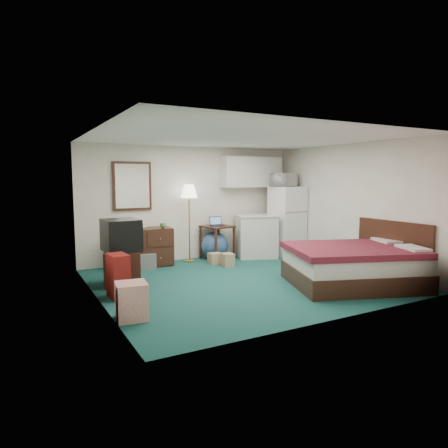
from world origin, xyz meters
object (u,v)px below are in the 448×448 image
bed (353,266)px  fridge (287,221)px  desk (217,242)px  suitcase (118,276)px  floor_lamp (189,223)px  kitchen_counter (256,237)px  tv_stand (123,268)px  dresser (144,247)px

bed → fridge: bearing=96.1°
desk → fridge: fridge is taller
fridge → suitcase: 4.62m
floor_lamp → kitchen_counter: floor_lamp is taller
kitchen_counter → tv_stand: size_ratio=1.47×
desk → kitchen_counter: bearing=-28.7°
fridge → suitcase: (-4.33, -1.53, -0.47)m
dresser → kitchen_counter: bearing=-2.0°
fridge → tv_stand: bearing=-171.3°
dresser → floor_lamp: (1.03, -0.01, 0.44)m
desk → suitcase: bearing=-158.3°
floor_lamp → tv_stand: 2.21m
dresser → tv_stand: dresser is taller
kitchen_counter → tv_stand: kitchen_counter is taller
floor_lamp → fridge: (2.32, -0.41, -0.03)m
bed → suitcase: bearing=-178.0°
floor_lamp → bed: bearing=-61.8°
dresser → bed: dresser is taller
fridge → bed: size_ratio=0.79×
desk → fridge: size_ratio=0.47×
fridge → tv_stand: 4.19m
tv_stand → suitcase: size_ratio=0.96×
tv_stand → suitcase: (-0.25, -0.72, 0.04)m
dresser → floor_lamp: 1.12m
suitcase → fridge: bearing=15.2°
dresser → suitcase: (-0.99, -1.94, -0.06)m
floor_lamp → desk: bearing=-3.6°
desk → bed: desk is taller
desk → bed: 3.23m
desk → suitcase: size_ratio=1.12×
floor_lamp → desk: size_ratio=2.22×
floor_lamp → fridge: size_ratio=1.04×
bed → dresser: bearing=150.5°
dresser → tv_stand: size_ratio=1.79×
fridge → tv_stand: (-4.08, -0.80, -0.51)m
fridge → bed: fridge is taller
bed → suitcase: (-3.68, 1.17, 0.01)m
dresser → bed: size_ratio=0.56×
desk → bed: size_ratio=0.37×
dresser → desk: bearing=2.8°
kitchen_counter → bed: bearing=-68.6°
dresser → floor_lamp: floor_lamp is taller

